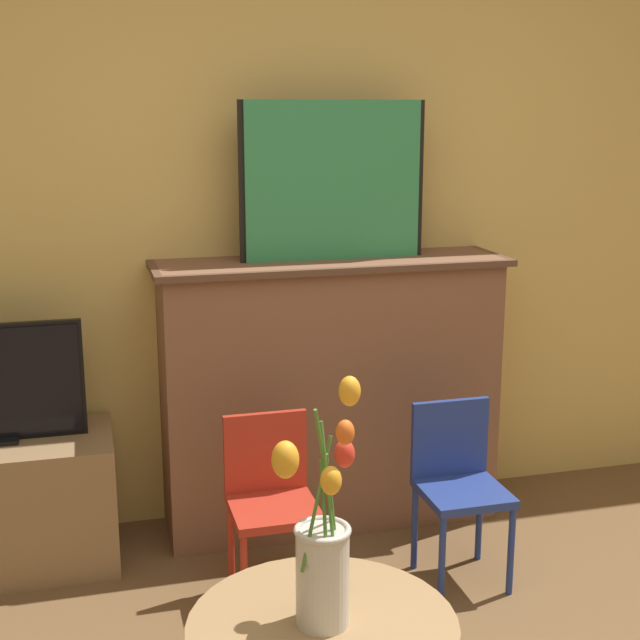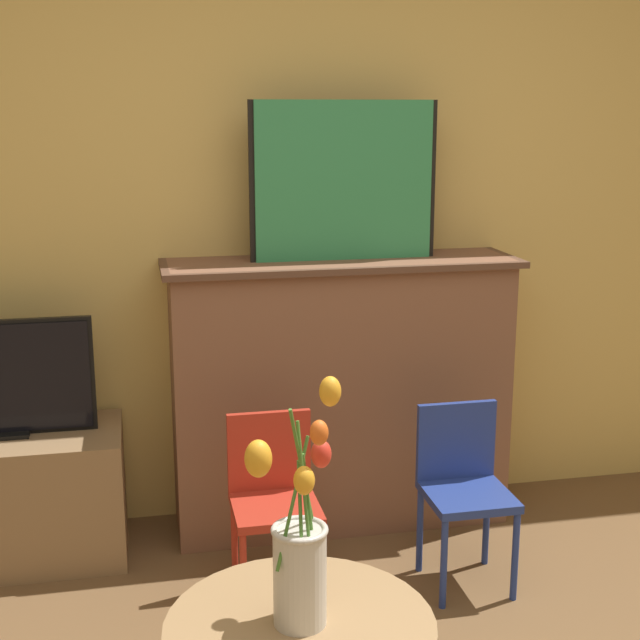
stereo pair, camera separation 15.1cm
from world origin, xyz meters
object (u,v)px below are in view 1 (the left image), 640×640
(painting, at_px, (333,181))
(chair_red, at_px, (271,494))
(chair_blue, at_px, (458,478))
(vase_tulips, at_px, (323,550))

(painting, bearing_deg, chair_red, -125.13)
(painting, xyz_separation_m, chair_blue, (0.31, -0.57, -1.03))
(vase_tulips, bearing_deg, painting, 73.37)
(chair_red, relative_size, vase_tulips, 1.18)
(chair_blue, xyz_separation_m, vase_tulips, (-0.78, -1.02, 0.35))
(painting, relative_size, chair_blue, 1.14)
(painting, bearing_deg, chair_blue, -61.53)
(chair_red, bearing_deg, chair_blue, -3.43)
(chair_red, bearing_deg, painting, 54.87)
(painting, xyz_separation_m, chair_red, (-0.37, -0.53, -1.03))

